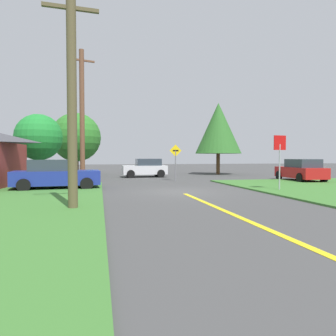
{
  "coord_description": "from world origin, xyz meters",
  "views": [
    {
      "loc": [
        -3.99,
        -15.23,
        1.77
      ],
      "look_at": [
        0.43,
        4.71,
        1.04
      ],
      "focal_mm": 33.04,
      "sensor_mm": 36.0,
      "label": 1
    }
  ],
  "objects_px": {
    "parked_car_near_building": "(56,175)",
    "utility_pole_mid": "(82,115)",
    "direction_sign": "(176,158)",
    "oak_tree_right": "(39,137)",
    "car_on_crossroad": "(301,170)",
    "car_approaching_junction": "(145,168)",
    "oak_tree_left": "(218,128)",
    "pine_tree_center": "(76,137)",
    "utility_pole_near": "(72,98)",
    "stop_sign": "(280,152)"
  },
  "relations": [
    {
      "from": "parked_car_near_building",
      "to": "utility_pole_mid",
      "type": "distance_m",
      "value": 6.26
    },
    {
      "from": "direction_sign",
      "to": "oak_tree_right",
      "type": "xyz_separation_m",
      "value": [
        -10.03,
        3.06,
        1.59
      ]
    },
    {
      "from": "utility_pole_mid",
      "to": "oak_tree_right",
      "type": "height_order",
      "value": "utility_pole_mid"
    },
    {
      "from": "parked_car_near_building",
      "to": "utility_pole_mid",
      "type": "relative_size",
      "value": 0.5
    },
    {
      "from": "car_on_crossroad",
      "to": "car_approaching_junction",
      "type": "distance_m",
      "value": 12.65
    },
    {
      "from": "oak_tree_right",
      "to": "oak_tree_left",
      "type": "bearing_deg",
      "value": 15.29
    },
    {
      "from": "oak_tree_left",
      "to": "car_approaching_junction",
      "type": "bearing_deg",
      "value": -161.51
    },
    {
      "from": "car_on_crossroad",
      "to": "oak_tree_right",
      "type": "relative_size",
      "value": 0.9
    },
    {
      "from": "car_on_crossroad",
      "to": "utility_pole_mid",
      "type": "bearing_deg",
      "value": 85.81
    },
    {
      "from": "car_approaching_junction",
      "to": "parked_car_near_building",
      "type": "relative_size",
      "value": 0.82
    },
    {
      "from": "car_approaching_junction",
      "to": "pine_tree_center",
      "type": "relative_size",
      "value": 0.64
    },
    {
      "from": "direction_sign",
      "to": "pine_tree_center",
      "type": "distance_m",
      "value": 12.05
    },
    {
      "from": "car_on_crossroad",
      "to": "parked_car_near_building",
      "type": "relative_size",
      "value": 0.98
    },
    {
      "from": "pine_tree_center",
      "to": "oak_tree_left",
      "type": "bearing_deg",
      "value": -6.19
    },
    {
      "from": "direction_sign",
      "to": "oak_tree_right",
      "type": "distance_m",
      "value": 10.6
    },
    {
      "from": "utility_pole_near",
      "to": "pine_tree_center",
      "type": "xyz_separation_m",
      "value": [
        -1.32,
        20.53,
        -0.04
      ]
    },
    {
      "from": "parked_car_near_building",
      "to": "oak_tree_right",
      "type": "xyz_separation_m",
      "value": [
        -2.2,
        7.46,
        2.46
      ]
    },
    {
      "from": "car_on_crossroad",
      "to": "pine_tree_center",
      "type": "relative_size",
      "value": 0.75
    },
    {
      "from": "oak_tree_left",
      "to": "parked_car_near_building",
      "type": "bearing_deg",
      "value": -139.91
    },
    {
      "from": "utility_pole_near",
      "to": "oak_tree_right",
      "type": "relative_size",
      "value": 1.43
    },
    {
      "from": "utility_pole_mid",
      "to": "oak_tree_left",
      "type": "relative_size",
      "value": 1.27
    },
    {
      "from": "direction_sign",
      "to": "oak_tree_left",
      "type": "relative_size",
      "value": 0.37
    },
    {
      "from": "utility_pole_near",
      "to": "oak_tree_right",
      "type": "xyz_separation_m",
      "value": [
        -3.66,
        14.53,
        -0.45
      ]
    },
    {
      "from": "car_approaching_junction",
      "to": "direction_sign",
      "type": "xyz_separation_m",
      "value": [
        1.54,
        -4.89,
        0.87
      ]
    },
    {
      "from": "utility_pole_mid",
      "to": "pine_tree_center",
      "type": "xyz_separation_m",
      "value": [
        -1.03,
        8.71,
        -1.04
      ]
    },
    {
      "from": "stop_sign",
      "to": "oak_tree_left",
      "type": "bearing_deg",
      "value": -108.25
    },
    {
      "from": "direction_sign",
      "to": "oak_tree_left",
      "type": "distance_m",
      "value": 10.31
    },
    {
      "from": "stop_sign",
      "to": "car_approaching_junction",
      "type": "distance_m",
      "value": 13.75
    },
    {
      "from": "stop_sign",
      "to": "car_on_crossroad",
      "type": "relative_size",
      "value": 0.63
    },
    {
      "from": "car_on_crossroad",
      "to": "parked_car_near_building",
      "type": "height_order",
      "value": "same"
    },
    {
      "from": "car_on_crossroad",
      "to": "stop_sign",
      "type": "bearing_deg",
      "value": 141.89
    },
    {
      "from": "car_on_crossroad",
      "to": "utility_pole_near",
      "type": "distance_m",
      "value": 18.04
    },
    {
      "from": "stop_sign",
      "to": "pine_tree_center",
      "type": "xyz_separation_m",
      "value": [
        -11.35,
        16.84,
        1.64
      ]
    },
    {
      "from": "utility_pole_mid",
      "to": "direction_sign",
      "type": "bearing_deg",
      "value": -3.03
    },
    {
      "from": "car_approaching_junction",
      "to": "direction_sign",
      "type": "bearing_deg",
      "value": 107.15
    },
    {
      "from": "oak_tree_left",
      "to": "oak_tree_right",
      "type": "distance_m",
      "value": 17.04
    },
    {
      "from": "stop_sign",
      "to": "utility_pole_mid",
      "type": "distance_m",
      "value": 13.41
    },
    {
      "from": "utility_pole_mid",
      "to": "parked_car_near_building",
      "type": "bearing_deg",
      "value": -103.67
    },
    {
      "from": "utility_pole_mid",
      "to": "direction_sign",
      "type": "distance_m",
      "value": 7.34
    },
    {
      "from": "parked_car_near_building",
      "to": "oak_tree_right",
      "type": "bearing_deg",
      "value": 102.13
    },
    {
      "from": "oak_tree_right",
      "to": "utility_pole_near",
      "type": "bearing_deg",
      "value": -75.88
    },
    {
      "from": "utility_pole_near",
      "to": "utility_pole_mid",
      "type": "bearing_deg",
      "value": 91.44
    },
    {
      "from": "stop_sign",
      "to": "utility_pole_mid",
      "type": "height_order",
      "value": "utility_pole_mid"
    },
    {
      "from": "direction_sign",
      "to": "car_approaching_junction",
      "type": "bearing_deg",
      "value": 107.44
    },
    {
      "from": "car_approaching_junction",
      "to": "utility_pole_near",
      "type": "height_order",
      "value": "utility_pole_near"
    },
    {
      "from": "direction_sign",
      "to": "parked_car_near_building",
      "type": "bearing_deg",
      "value": -150.65
    },
    {
      "from": "utility_pole_near",
      "to": "car_approaching_junction",
      "type": "bearing_deg",
      "value": 73.55
    },
    {
      "from": "direction_sign",
      "to": "pine_tree_center",
      "type": "relative_size",
      "value": 0.45
    },
    {
      "from": "stop_sign",
      "to": "oak_tree_right",
      "type": "height_order",
      "value": "oak_tree_right"
    },
    {
      "from": "car_on_crossroad",
      "to": "utility_pole_mid",
      "type": "relative_size",
      "value": 0.49
    }
  ]
}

